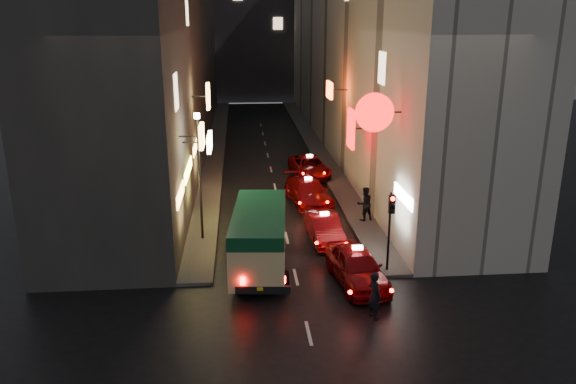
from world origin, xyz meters
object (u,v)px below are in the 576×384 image
object	(u,v)px
pedestrian_crossing	(375,293)
minibus	(260,233)
traffic_light	(391,215)
lamp_post	(199,168)
taxi_near	(357,264)

from	to	relation	value
pedestrian_crossing	minibus	bearing A→B (deg)	18.45
traffic_light	lamp_post	world-z (taller)	lamp_post
pedestrian_crossing	lamp_post	distance (m)	10.90
traffic_light	lamp_post	distance (m)	9.42
taxi_near	traffic_light	distance (m)	2.49
taxi_near	pedestrian_crossing	world-z (taller)	pedestrian_crossing
minibus	lamp_post	distance (m)	4.88
traffic_light	pedestrian_crossing	bearing A→B (deg)	-112.21
taxi_near	lamp_post	world-z (taller)	lamp_post
pedestrian_crossing	lamp_post	size ratio (longest dim) A/B	0.33
minibus	taxi_near	world-z (taller)	minibus
lamp_post	pedestrian_crossing	bearing A→B (deg)	-50.51
minibus	traffic_light	xyz separation A→B (m)	(5.49, -1.00, 0.97)
pedestrian_crossing	traffic_light	size ratio (longest dim) A/B	0.59
traffic_light	minibus	bearing A→B (deg)	169.65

